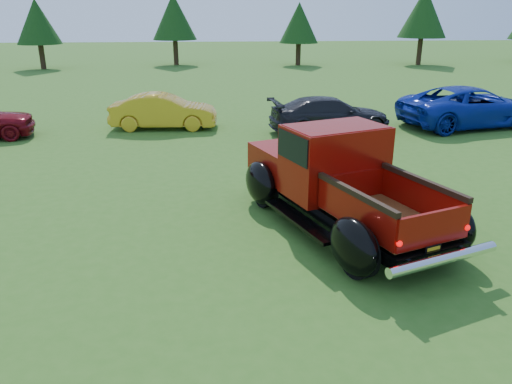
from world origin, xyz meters
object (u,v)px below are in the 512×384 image
tree_mid_left (174,17)px  show_car_blue (471,107)px  tree_mid_right (299,23)px  show_car_yellow (164,111)px  show_car_grey (330,115)px  tree_west (37,22)px  pickup_truck (333,177)px  tree_east (424,13)px

tree_mid_left → show_car_blue: size_ratio=1.00×
tree_mid_right → show_car_blue: 21.27m
show_car_yellow → show_car_grey: size_ratio=0.89×
tree_west → tree_mid_left: bearing=12.5°
tree_mid_right → show_car_grey: bearing=-96.7°
tree_mid_left → tree_mid_right: size_ratio=1.14×
pickup_truck → show_car_grey: bearing=57.2°
show_car_yellow → show_car_grey: show_car_yellow is taller
tree_mid_right → show_car_grey: 21.75m
pickup_truck → show_car_blue: size_ratio=1.07×
tree_east → show_car_yellow: (-17.08, -19.89, -3.07)m
tree_east → show_car_grey: bearing=-118.8°
show_car_yellow → show_car_blue: (10.62, -0.61, 0.10)m
show_car_blue → tree_east: bearing=-29.3°
tree_west → show_car_grey: tree_west is taller
show_car_yellow → tree_mid_right: bearing=-18.4°
show_car_grey → tree_mid_left: bearing=9.5°
tree_east → show_car_blue: tree_east is taller
tree_west → tree_mid_right: bearing=3.2°
pickup_truck → show_car_blue: pickup_truck is taller
tree_east → show_car_blue: 21.69m
tree_mid_right → tree_east: (9.00, -0.50, 0.68)m
tree_mid_left → show_car_blue: (11.54, -22.00, -2.69)m
tree_east → pickup_truck: 31.32m
show_car_grey → show_car_blue: 5.10m
tree_mid_right → tree_east: 9.04m
show_car_yellow → show_car_blue: show_car_blue is taller
tree_east → pickup_truck: bearing=-115.0°
tree_mid_left → show_car_yellow: size_ratio=1.40×
tree_mid_right → show_car_yellow: size_ratio=1.23×
pickup_truck → tree_west: bearing=96.3°
tree_mid_left → tree_mid_right: 9.06m
tree_west → tree_mid_right: (18.00, 1.00, -0.14)m
tree_east → show_car_blue: bearing=-107.5°
tree_mid_left → show_car_yellow: bearing=-87.5°
pickup_truck → show_car_blue: 10.28m
tree_west → tree_mid_right: size_ratio=1.05×
show_car_yellow → show_car_blue: size_ratio=0.72×
tree_mid_left → pickup_truck: size_ratio=0.93×
tree_west → tree_east: (27.00, 0.50, 0.55)m
tree_west → tree_mid_left: 9.22m
pickup_truck → show_car_yellow: bearing=94.8°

